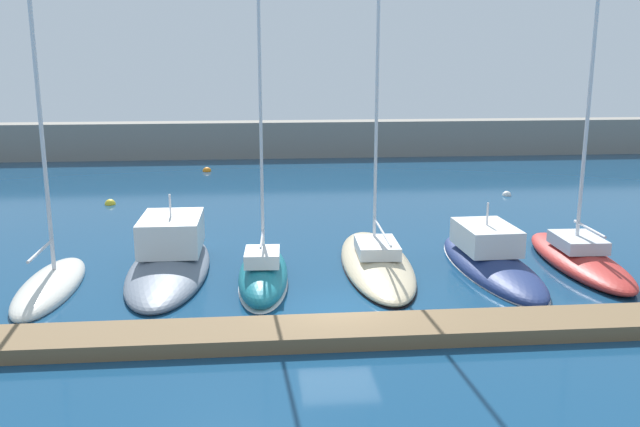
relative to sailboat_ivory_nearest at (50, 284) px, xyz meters
name	(u,v)px	position (x,y,z in m)	size (l,w,h in m)	color
ground_plane	(338,314)	(9.90, -3.23, -0.23)	(120.00, 120.00, 0.00)	navy
dock_pier	(347,332)	(9.90, -5.21, -0.01)	(25.68, 1.90, 0.44)	brown
breakwater_seawall	(287,139)	(9.90, 32.04, 1.22)	(108.00, 2.29, 2.90)	gray
sailboat_ivory_nearest	(50,284)	(0.00, 0.00, 0.00)	(1.85, 6.51, 11.87)	silver
motorboat_slate_second	(170,258)	(3.96, 1.98, 0.24)	(3.04, 9.31, 3.19)	slate
sailboat_teal_third	(263,273)	(7.53, 0.00, 0.16)	(2.07, 6.39, 12.11)	#19707F
sailboat_sand_fourth	(376,261)	(11.97, 1.56, 0.03)	(2.97, 9.46, 17.78)	beige
motorboat_navy_fifth	(490,260)	(16.33, 0.96, 0.12)	(2.86, 8.85, 2.88)	navy
sailboat_red_sixth	(579,256)	(19.96, 0.99, 0.17)	(2.54, 8.12, 13.59)	#B72D28
mooring_buoy_white	(507,196)	(22.14, 14.75, -0.23)	(0.54, 0.54, 0.54)	white
mooring_buoy_yellow	(110,204)	(-0.84, 14.38, -0.23)	(0.60, 0.60, 0.60)	yellow
mooring_buoy_orange	(207,171)	(3.77, 25.21, -0.23)	(0.62, 0.62, 0.62)	orange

